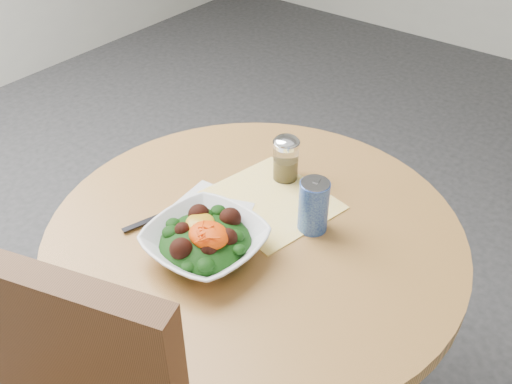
% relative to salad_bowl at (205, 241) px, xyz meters
% --- Properties ---
extents(table, '(0.90, 0.90, 0.75)m').
position_rel_salad_bowl_xyz_m(table, '(0.03, 0.12, -0.23)').
color(table, black).
rests_on(table, ground).
extents(cloth_napkin, '(0.31, 0.29, 0.00)m').
position_rel_salad_bowl_xyz_m(cloth_napkin, '(0.00, 0.21, -0.03)').
color(cloth_napkin, yellow).
rests_on(cloth_napkin, table).
extents(paper_napkins, '(0.21, 0.21, 0.00)m').
position_rel_salad_bowl_xyz_m(paper_napkins, '(-0.08, 0.10, -0.03)').
color(paper_napkins, silver).
rests_on(paper_napkins, table).
extents(salad_bowl, '(0.24, 0.24, 0.09)m').
position_rel_salad_bowl_xyz_m(salad_bowl, '(0.00, 0.00, 0.00)').
color(salad_bowl, white).
rests_on(salad_bowl, table).
extents(fork, '(0.09, 0.20, 0.00)m').
position_rel_salad_bowl_xyz_m(fork, '(-0.14, 0.04, -0.03)').
color(fork, black).
rests_on(fork, table).
extents(spice_shaker, '(0.06, 0.06, 0.11)m').
position_rel_salad_bowl_xyz_m(spice_shaker, '(-0.02, 0.31, 0.02)').
color(spice_shaker, silver).
rests_on(spice_shaker, table).
extents(beverage_can, '(0.06, 0.06, 0.12)m').
position_rel_salad_bowl_xyz_m(beverage_can, '(0.13, 0.20, 0.03)').
color(beverage_can, '#0D1A91').
rests_on(beverage_can, table).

